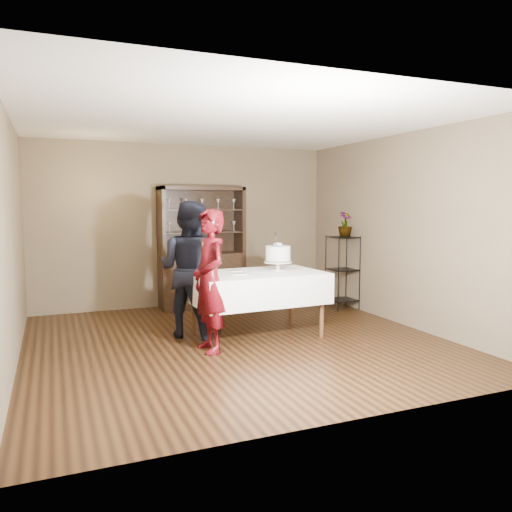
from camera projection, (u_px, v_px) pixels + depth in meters
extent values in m
plane|color=black|center=(237.00, 341.00, 6.26)|extent=(5.00, 5.00, 0.00)
plane|color=white|center=(236.00, 122.00, 5.97)|extent=(5.00, 5.00, 0.00)
cube|color=brown|center=(186.00, 226.00, 8.42)|extent=(5.00, 0.02, 2.70)
cube|color=brown|center=(11.00, 240.00, 5.17)|extent=(0.02, 5.00, 2.70)
cube|color=brown|center=(402.00, 230.00, 7.06)|extent=(0.02, 5.00, 2.70)
cube|color=black|center=(202.00, 280.00, 8.35)|extent=(1.40, 0.48, 0.90)
cube|color=black|center=(198.00, 220.00, 8.44)|extent=(1.40, 0.03, 1.10)
cube|color=black|center=(201.00, 188.00, 8.19)|extent=(1.40, 0.48, 0.06)
cube|color=black|center=(202.00, 232.00, 8.26)|extent=(1.28, 0.42, 0.02)
cube|color=black|center=(201.00, 210.00, 8.22)|extent=(1.28, 0.42, 0.02)
cylinder|color=black|center=(338.00, 275.00, 7.90)|extent=(0.02, 0.02, 1.20)
cylinder|color=black|center=(360.00, 273.00, 8.05)|extent=(0.02, 0.02, 1.20)
cylinder|color=black|center=(326.00, 272.00, 8.27)|extent=(0.02, 0.02, 1.20)
cylinder|color=black|center=(346.00, 270.00, 8.42)|extent=(0.02, 0.02, 1.20)
cube|color=black|center=(342.00, 300.00, 8.21)|extent=(0.40, 0.40, 0.02)
cube|color=black|center=(342.00, 269.00, 8.15)|extent=(0.40, 0.40, 0.01)
cube|color=black|center=(343.00, 237.00, 8.10)|extent=(0.40, 0.40, 0.02)
cube|color=white|center=(257.00, 287.00, 6.44)|extent=(1.72, 1.11, 0.39)
cylinder|color=#52321E|center=(216.00, 318.00, 5.80)|extent=(0.06, 0.06, 0.80)
cylinder|color=#52321E|center=(322.00, 307.00, 6.41)|extent=(0.06, 0.06, 0.80)
cylinder|color=#52321E|center=(194.00, 305.00, 6.53)|extent=(0.06, 0.06, 0.80)
cylinder|color=#52321E|center=(291.00, 296.00, 7.14)|extent=(0.06, 0.06, 0.80)
imported|color=#350407|center=(210.00, 281.00, 5.77)|extent=(0.44, 0.63, 1.67)
imported|color=black|center=(189.00, 269.00, 6.45)|extent=(1.08, 1.07, 1.76)
cylinder|color=silver|center=(278.00, 270.00, 6.62)|extent=(0.21, 0.21, 0.01)
cylinder|color=silver|center=(278.00, 266.00, 6.62)|extent=(0.05, 0.05, 0.10)
cylinder|color=silver|center=(278.00, 262.00, 6.61)|extent=(0.37, 0.37, 0.02)
cylinder|color=#547537|center=(278.00, 261.00, 6.61)|extent=(0.36, 0.36, 0.02)
cylinder|color=white|center=(278.00, 254.00, 6.60)|extent=(0.38, 0.38, 0.21)
sphere|color=#5470B5|center=(280.00, 245.00, 6.60)|extent=(0.02, 0.02, 0.02)
cube|color=silver|center=(276.00, 241.00, 6.55)|extent=(0.02, 0.02, 0.14)
cube|color=black|center=(276.00, 234.00, 6.54)|extent=(0.02, 0.02, 0.05)
cylinder|color=silver|center=(239.00, 274.00, 6.24)|extent=(0.27, 0.27, 0.01)
cylinder|color=silver|center=(235.00, 271.00, 6.52)|extent=(0.23, 0.23, 0.01)
imported|color=#547537|center=(345.00, 224.00, 8.11)|extent=(0.27, 0.27, 0.40)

